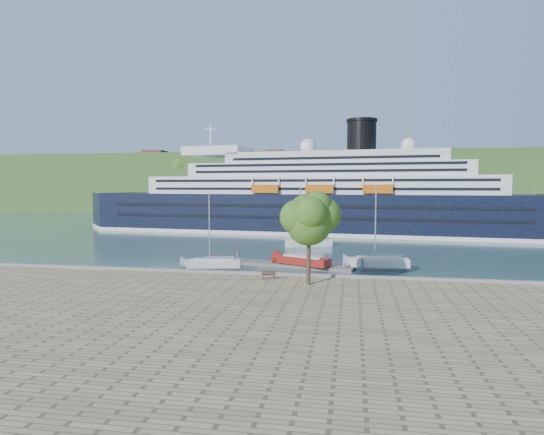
% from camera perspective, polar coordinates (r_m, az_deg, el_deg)
% --- Properties ---
extents(ground, '(400.00, 400.00, 0.00)m').
position_cam_1_polar(ground, '(51.64, -3.08, -8.15)').
color(ground, '#2A4B44').
rests_on(ground, ground).
extents(promenade, '(220.00, 60.00, 1.00)m').
position_cam_1_polar(promenade, '(24.64, -20.39, -21.13)').
color(promenade, tan).
rests_on(promenade, ground).
extents(far_hillside, '(400.00, 50.00, 24.00)m').
position_cam_1_polar(far_hillside, '(194.49, 6.72, 4.31)').
color(far_hillside, '#324F1F').
rests_on(far_hillside, ground).
extents(quay_coping, '(220.00, 0.50, 0.30)m').
position_cam_1_polar(quay_coping, '(51.22, -3.13, -6.94)').
color(quay_coping, slate).
rests_on(quay_coping, promenade).
extents(cruise_ship, '(115.37, 27.62, 25.67)m').
position_cam_1_polar(cruise_ship, '(105.20, 4.53, 5.06)').
color(cruise_ship, black).
rests_on(cruise_ship, ground).
extents(park_bench, '(1.57, 0.84, 0.96)m').
position_cam_1_polar(park_bench, '(48.47, -0.42, -7.17)').
color(park_bench, '#452013').
rests_on(park_bench, promenade).
extents(promenade_tree, '(6.11, 6.11, 10.12)m').
position_cam_1_polar(promenade_tree, '(45.28, 4.63, -2.11)').
color(promenade_tree, '#2C5616').
rests_on(promenade_tree, promenade).
extents(floating_pontoon, '(19.86, 6.88, 0.44)m').
position_cam_1_polar(floating_pontoon, '(61.73, 1.15, -5.93)').
color(floating_pontoon, slate).
rests_on(floating_pontoon, ground).
extents(sailboat_white_near, '(7.67, 3.54, 9.57)m').
position_cam_1_polar(sailboat_white_near, '(58.09, -7.35, -2.04)').
color(sailboat_white_near, silver).
rests_on(sailboat_white_near, ground).
extents(sailboat_red, '(8.12, 5.42, 10.26)m').
position_cam_1_polar(sailboat_red, '(59.44, 4.03, -1.54)').
color(sailboat_red, maroon).
rests_on(sailboat_red, ground).
extents(sailboat_white_far, '(8.25, 2.73, 10.50)m').
position_cam_1_polar(sailboat_white_far, '(59.47, 13.39, -1.53)').
color(sailboat_white_far, silver).
rests_on(sailboat_white_far, ground).
extents(tender_launch, '(8.68, 5.62, 2.27)m').
position_cam_1_polar(tender_launch, '(82.45, 4.61, -2.79)').
color(tender_launch, '#C3570B').
rests_on(tender_launch, ground).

